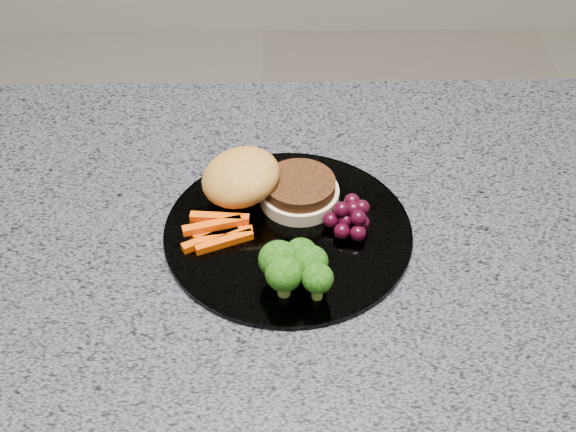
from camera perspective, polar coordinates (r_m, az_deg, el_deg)
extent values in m
cube|color=#53545E|center=(0.85, -4.02, -2.89)|extent=(1.20, 0.60, 0.04)
cylinder|color=white|center=(0.84, 0.00, -1.15)|extent=(0.26, 0.26, 0.01)
cylinder|color=beige|center=(0.87, 0.82, 1.49)|extent=(0.09, 0.09, 0.02)
cylinder|color=#43200C|center=(0.86, 0.83, 2.20)|extent=(0.08, 0.08, 0.01)
ellipsoid|color=#AB702A|center=(0.86, -3.38, 2.42)|extent=(0.09, 0.09, 0.05)
cube|color=#E64903|center=(0.84, -5.05, -0.75)|extent=(0.06, 0.03, 0.01)
cube|color=#E64903|center=(0.83, -4.65, -1.27)|extent=(0.06, 0.02, 0.01)
cube|color=#E64903|center=(0.83, -5.55, -1.63)|extent=(0.06, 0.04, 0.01)
cube|color=#E64903|center=(0.84, -4.88, -0.13)|extent=(0.06, 0.01, 0.01)
cube|color=#E64903|center=(0.83, -5.42, -0.70)|extent=(0.06, 0.02, 0.01)
cube|color=#E64903|center=(0.82, -4.56, -1.84)|extent=(0.06, 0.03, 0.01)
cylinder|color=olive|center=(0.78, -0.65, -4.19)|extent=(0.01, 0.01, 0.02)
ellipsoid|color=#113206|center=(0.77, -0.66, -3.12)|extent=(0.04, 0.04, 0.04)
cylinder|color=olive|center=(0.78, 1.59, -4.25)|extent=(0.01, 0.01, 0.02)
ellipsoid|color=#113206|center=(0.77, 1.62, -3.27)|extent=(0.03, 0.03, 0.03)
cylinder|color=olive|center=(0.77, -0.28, -5.13)|extent=(0.01, 0.01, 0.02)
ellipsoid|color=#113206|center=(0.76, -0.29, -4.12)|extent=(0.04, 0.04, 0.03)
cylinder|color=olive|center=(0.77, 2.08, -5.36)|extent=(0.01, 0.01, 0.02)
ellipsoid|color=#113206|center=(0.75, 2.12, -4.44)|extent=(0.03, 0.03, 0.03)
cylinder|color=olive|center=(0.79, 0.91, -3.64)|extent=(0.01, 0.01, 0.02)
ellipsoid|color=#113206|center=(0.78, 0.92, -2.68)|extent=(0.03, 0.03, 0.03)
sphere|color=black|center=(0.84, 4.12, -0.34)|extent=(0.02, 0.02, 0.02)
sphere|color=black|center=(0.84, 5.25, -0.48)|extent=(0.02, 0.02, 0.02)
sphere|color=black|center=(0.85, 5.11, 0.27)|extent=(0.02, 0.02, 0.02)
sphere|color=black|center=(0.85, 3.72, 0.40)|extent=(0.02, 0.02, 0.02)
sphere|color=black|center=(0.84, 3.06, -0.31)|extent=(0.02, 0.02, 0.02)
sphere|color=black|center=(0.83, 3.86, -1.08)|extent=(0.02, 0.02, 0.02)
sphere|color=black|center=(0.82, 5.00, -1.23)|extent=(0.02, 0.02, 0.02)
sphere|color=black|center=(0.83, 4.68, 0.51)|extent=(0.02, 0.02, 0.02)
sphere|color=black|center=(0.83, 3.85, 0.48)|extent=(0.02, 0.02, 0.02)
sphere|color=black|center=(0.82, 5.02, -0.12)|extent=(0.02, 0.02, 0.02)
sphere|color=black|center=(0.84, 4.58, 1.07)|extent=(0.02, 0.02, 0.02)
sphere|color=black|center=(0.83, 5.27, 0.61)|extent=(0.02, 0.02, 0.02)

